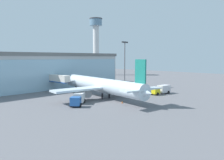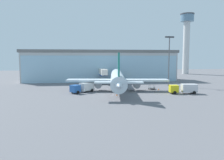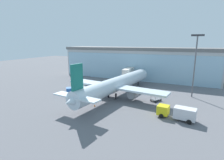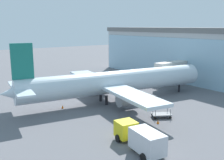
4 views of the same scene
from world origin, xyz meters
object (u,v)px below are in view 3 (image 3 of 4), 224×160
airplane (116,84)px  baggage_cart (156,99)px  safety_cone_nose (95,105)px  jet_bridge (129,71)px  fuel_truck (178,112)px  apron_light_mast (195,60)px  catering_truck (80,90)px  safety_cone_wingtip (160,103)px

airplane → baggage_cart: 11.44m
safety_cone_nose → jet_bridge: bearing=91.4°
fuel_truck → jet_bridge: bearing=-48.0°
apron_light_mast → fuel_truck: bearing=-99.2°
catering_truck → safety_cone_nose: (8.50, -6.63, -1.19)m
airplane → safety_cone_nose: bearing=178.1°
airplane → baggage_cart: (11.02, 0.53, -3.01)m
fuel_truck → baggage_cart: 11.24m
fuel_truck → baggage_cart: (-5.82, 9.57, -0.97)m
apron_light_mast → safety_cone_nose: apron_light_mast is taller
baggage_cart → apron_light_mast: bearing=-18.4°
safety_cone_wingtip → fuel_truck: bearing=-59.3°
safety_cone_nose → safety_cone_wingtip: bearing=28.5°
apron_light_mast → airplane: (-19.62, -8.16, -6.75)m
safety_cone_wingtip → jet_bridge: bearing=125.4°
baggage_cart → airplane: bearing=122.7°
baggage_cart → jet_bridge: bearing=65.7°
catering_truck → safety_cone_nose: bearing=101.9°
baggage_cart → fuel_truck: bearing=-118.7°
airplane → fuel_truck: (16.84, -9.04, -2.05)m
apron_light_mast → jet_bridge: bearing=153.2°
catering_truck → safety_cone_nose: 10.85m
apron_light_mast → airplane: apron_light_mast is taller
jet_bridge → baggage_cart: 23.40m
apron_light_mast → safety_cone_wingtip: size_ratio=31.10×
apron_light_mast → baggage_cart: size_ratio=5.30×
apron_light_mast → safety_cone_wingtip: 15.72m
jet_bridge → fuel_truck: 34.40m
jet_bridge → apron_light_mast: apron_light_mast is taller
fuel_truck → safety_cone_wingtip: size_ratio=13.69×
safety_cone_nose → catering_truck: bearing=142.0°
apron_light_mast → catering_truck: (-29.86, -10.87, -8.79)m
fuel_truck → safety_cone_nose: bearing=8.7°
apron_light_mast → safety_cone_nose: (-21.36, -17.51, -9.99)m
airplane → fuel_truck: bearing=-109.6°
apron_light_mast → catering_truck: size_ratio=2.44×
apron_light_mast → catering_truck: 32.98m
fuel_truck → baggage_cart: fuel_truck is taller
catering_truck → safety_cone_wingtip: (22.69, 1.07, -1.19)m
jet_bridge → catering_truck: (-7.79, -22.02, -2.70)m
fuel_truck → safety_cone_wingtip: 8.68m
jet_bridge → catering_truck: bearing=158.4°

